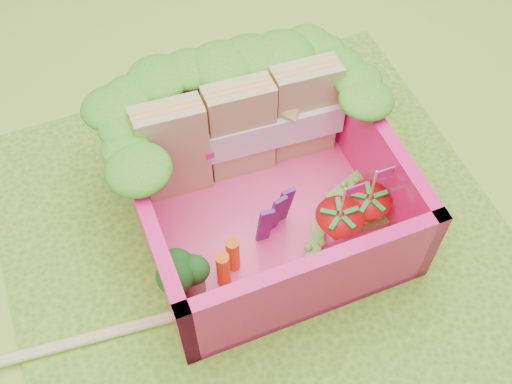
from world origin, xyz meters
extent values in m
plane|color=#9FDC3E|center=(0.00, 0.00, 0.00)|extent=(14.00, 14.00, 0.00)
cube|color=#559822|center=(0.00, 0.00, 0.01)|extent=(2.60, 2.60, 0.03)
cube|color=#F83F81|center=(0.08, 0.19, 0.06)|extent=(1.30, 1.30, 0.05)
cube|color=#F7146B|center=(0.08, 0.81, 0.31)|extent=(1.30, 0.07, 0.55)
cube|color=#F7146B|center=(0.08, -0.42, 0.31)|extent=(1.30, 0.07, 0.55)
cube|color=#F7146B|center=(-0.53, 0.19, 0.31)|extent=(0.07, 1.30, 0.55)
cube|color=#F7146B|center=(0.70, 0.19, 0.31)|extent=(0.07, 1.30, 0.55)
ellipsoid|color=#2F8B19|center=(-0.42, 0.77, 0.64)|extent=(0.30, 0.30, 0.11)
ellipsoid|color=#2F8B19|center=(-0.25, 0.77, 0.64)|extent=(0.30, 0.30, 0.11)
ellipsoid|color=#2F8B19|center=(-0.09, 0.77, 0.64)|extent=(0.30, 0.30, 0.11)
ellipsoid|color=#2F8B19|center=(0.08, 0.77, 0.64)|extent=(0.30, 0.30, 0.11)
ellipsoid|color=#2F8B19|center=(0.25, 0.77, 0.64)|extent=(0.30, 0.30, 0.11)
ellipsoid|color=#2F8B19|center=(0.41, 0.77, 0.64)|extent=(0.30, 0.30, 0.11)
ellipsoid|color=#2F8B19|center=(0.58, 0.77, 0.64)|extent=(0.30, 0.30, 0.11)
ellipsoid|color=#2F8B19|center=(-0.50, 0.29, 0.64)|extent=(0.27, 0.27, 0.10)
ellipsoid|color=#2F8B19|center=(-0.50, 0.43, 0.64)|extent=(0.27, 0.27, 0.10)
ellipsoid|color=#2F8B19|center=(-0.50, 0.57, 0.64)|extent=(0.27, 0.27, 0.10)
ellipsoid|color=#2F8B19|center=(-0.50, 0.71, 0.64)|extent=(0.27, 0.27, 0.10)
ellipsoid|color=#2F8B19|center=(0.66, 0.29, 0.64)|extent=(0.27, 0.27, 0.10)
ellipsoid|color=#2F8B19|center=(0.66, 0.43, 0.64)|extent=(0.27, 0.27, 0.10)
ellipsoid|color=#2F8B19|center=(0.66, 0.57, 0.64)|extent=(0.27, 0.27, 0.10)
ellipsoid|color=#2F8B19|center=(0.66, 0.71, 0.64)|extent=(0.27, 0.27, 0.10)
cube|color=tan|center=(-0.29, 0.52, 0.39)|extent=(0.36, 0.17, 0.63)
cube|color=tan|center=(0.08, 0.52, 0.39)|extent=(0.36, 0.17, 0.63)
cube|color=tan|center=(0.45, 0.52, 0.39)|extent=(0.36, 0.17, 0.63)
cube|color=white|center=(0.08, 0.52, 0.36)|extent=(1.14, 0.24, 0.20)
cylinder|color=#5E9E4C|center=(-0.42, -0.12, 0.16)|extent=(0.12, 0.12, 0.16)
ellipsoid|color=#154B14|center=(-0.42, -0.12, 0.29)|extent=(0.33, 0.33, 0.12)
cylinder|color=#DD5E12|center=(-0.26, -0.13, 0.21)|extent=(0.07, 0.07, 0.26)
cylinder|color=#DD5E12|center=(-0.19, -0.07, 0.20)|extent=(0.07, 0.07, 0.24)
cube|color=#491A5E|center=(0.01, -0.01, 0.27)|extent=(0.07, 0.03, 0.38)
cube|color=#491A5E|center=(0.08, 0.03, 0.27)|extent=(0.07, 0.03, 0.38)
cube|color=#491A5E|center=(0.15, 0.07, 0.27)|extent=(0.07, 0.02, 0.38)
cone|color=red|center=(0.36, -0.13, 0.20)|extent=(0.25, 0.25, 0.25)
cylinder|color=#DAC07B|center=(0.36, -0.13, 0.45)|extent=(0.01, 0.01, 0.24)
cube|color=#CF2283|center=(0.41, -0.13, 0.53)|extent=(0.10, 0.01, 0.06)
cone|color=red|center=(0.55, -0.08, 0.20)|extent=(0.23, 0.23, 0.23)
cylinder|color=#DAC07B|center=(0.55, -0.08, 0.43)|extent=(0.01, 0.01, 0.24)
cube|color=#CF2283|center=(0.60, -0.08, 0.51)|extent=(0.10, 0.01, 0.06)
cube|color=#5EA734|center=(0.58, 0.15, 0.11)|extent=(0.32, 0.18, 0.05)
cube|color=#5EA734|center=(0.58, -0.11, 0.11)|extent=(0.33, 0.13, 0.05)
cube|color=#5EA734|center=(0.24, -0.14, 0.11)|extent=(0.24, 0.30, 0.05)
cube|color=#E6C67E|center=(-1.15, -0.15, 0.05)|extent=(2.25, 0.27, 0.04)
cube|color=#E6C67E|center=(-1.10, -0.14, 0.05)|extent=(2.25, 0.27, 0.04)
camera|label=1|loc=(-0.65, -1.54, 3.02)|focal=45.00mm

